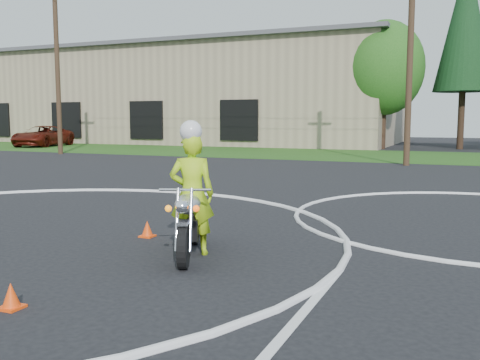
% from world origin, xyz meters
% --- Properties ---
extents(grass_strip, '(120.00, 10.00, 0.02)m').
position_xyz_m(grass_strip, '(0.00, 27.00, 0.01)').
color(grass_strip, '#1E4714').
rests_on(grass_strip, ground).
extents(course_markings, '(19.05, 19.05, 0.12)m').
position_xyz_m(course_markings, '(2.17, 4.35, 0.01)').
color(course_markings, silver).
rests_on(course_markings, ground).
extents(primary_motorcycle, '(1.02, 2.04, 1.13)m').
position_xyz_m(primary_motorcycle, '(3.67, 2.91, 0.55)').
color(primary_motorcycle, black).
rests_on(primary_motorcycle, ground).
extents(rider_primary_grp, '(0.82, 0.69, 2.10)m').
position_xyz_m(rider_primary_grp, '(3.65, 3.04, 1.01)').
color(rider_primary_grp, '#A8D716').
rests_on(rider_primary_grp, ground).
extents(pickup_grp, '(3.77, 6.07, 1.57)m').
position_xyz_m(pickup_grp, '(-22.40, 27.39, 0.78)').
color(pickup_grp, '#4C1108').
rests_on(pickup_grp, ground).
extents(traffic_cones, '(16.02, 13.00, 0.30)m').
position_xyz_m(traffic_cones, '(3.58, 3.38, 0.14)').
color(traffic_cones, '#FF470D').
rests_on(traffic_cones, ground).
extents(warehouse, '(41.00, 17.00, 8.30)m').
position_xyz_m(warehouse, '(-18.00, 39.99, 4.16)').
color(warehouse, tan).
rests_on(warehouse, ground).
extents(utility_poles, '(41.60, 1.12, 10.00)m').
position_xyz_m(utility_poles, '(5.00, 21.00, 5.20)').
color(utility_poles, '#473321').
rests_on(utility_poles, ground).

